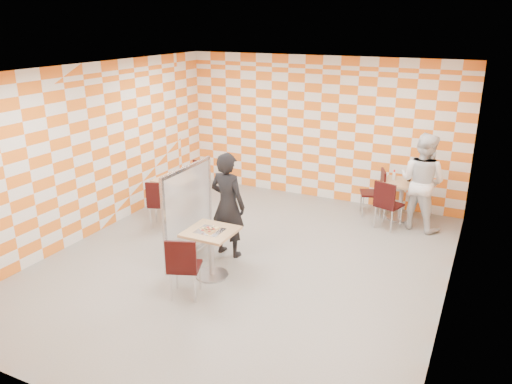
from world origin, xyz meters
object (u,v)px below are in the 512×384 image
Objects in this scene: main_table at (211,245)px; man_white at (422,182)px; empty_table at (176,190)px; chair_second_side at (377,189)px; chair_empty_near at (160,201)px; second_table at (402,194)px; soda_bottle at (409,176)px; chair_main_front at (183,264)px; partition at (188,212)px; man_dark at (228,205)px; sport_bottle at (394,175)px; chair_empty_far at (196,180)px; chair_second_front at (387,202)px.

main_table is 0.42× the size of man_white.
empty_table is 0.81× the size of chair_second_side.
main_table is 3.93m from chair_second_side.
chair_empty_near is (-1.78, 1.17, 0.04)m from main_table.
second_table is 0.81× the size of chair_second_side.
chair_main_front is at bearing -116.68° from soda_bottle.
partition is (1.28, -1.49, 0.28)m from empty_table.
man_dark reaches higher than chair_main_front.
man_white is at bearing -129.21° from man_dark.
sport_bottle is at bearing 51.58° from partition.
empty_table is 4.52m from soda_bottle.
chair_empty_far is at bearing -164.64° from second_table.
main_table is 0.43× the size of man_dark.
man_white is at bearing 42.68° from partition.
chair_main_front is 4.62× the size of sport_bottle.
empty_table is 4.03m from chair_second_front.
partition is 7.75× the size of sport_bottle.
man_dark is (-0.13, 1.51, 0.32)m from chair_main_front.
chair_empty_near is at bearing -147.76° from soda_bottle.
chair_second_side is at bearing 17.27° from chair_empty_far.
chair_empty_near is at bearing 46.47° from man_white.
soda_bottle reaches higher than chair_empty_near.
chair_empty_far reaches higher than second_table.
chair_main_front is 0.52× the size of man_white.
soda_bottle reaches higher than chair_empty_far.
chair_empty_near is 0.53× the size of man_dark.
sport_bottle reaches higher than main_table.
main_table is 0.80m from partition.
main_table is 4.16m from second_table.
sport_bottle is (2.57, 3.24, 0.05)m from partition.
chair_empty_near is at bearing 145.98° from partition.
second_table is 0.81× the size of chair_main_front.
man_white is at bearing 17.60° from empty_table.
partition is 0.64m from man_dark.
chair_empty_far is (-3.47, -1.08, 0.00)m from chair_second_side.
empty_table is 4.25m from sport_bottle.
chair_second_front is 1.00× the size of chair_empty_near.
chair_main_front is 4.16m from chair_second_front.
empty_table is at bearing 126.24° from chair_main_front.
partition reaches higher than soda_bottle.
chair_main_front is 4.61m from chair_second_side.
chair_empty_near is at bearing -144.85° from chair_second_side.
man_white is 0.67m from sport_bottle.
partition reaches higher than chair_main_front.
empty_table is 3.24m from chair_main_front.
man_dark is at bearing 37.68° from partition.
empty_table is 3.26× the size of soda_bottle.
empty_table is at bearing 135.55° from main_table.
empty_table is at bearing -156.51° from soda_bottle.
chair_main_front reaches higher than second_table.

